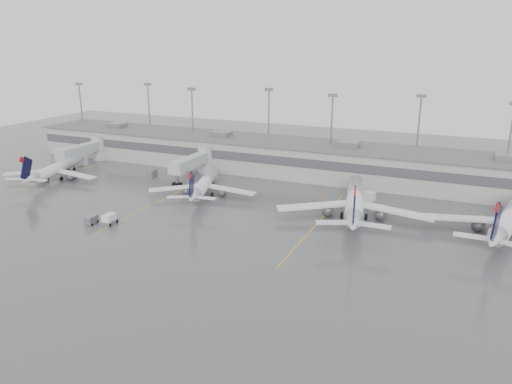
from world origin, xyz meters
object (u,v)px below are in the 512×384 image
at_px(jet_far_left, 54,169).
at_px(jet_mid_left, 204,184).
at_px(jet_mid_right, 355,201).
at_px(jet_far_right, 509,220).
at_px(baggage_tug, 109,220).

bearing_deg(jet_far_left, jet_mid_left, -9.84).
bearing_deg(jet_mid_right, jet_far_right, -9.11).
height_order(jet_far_left, jet_mid_right, jet_mid_right).
relative_size(jet_far_right, baggage_tug, 9.84).
distance_m(jet_far_right, baggage_tug, 72.14).
xyz_separation_m(jet_far_left, jet_mid_right, (74.14, 2.48, 0.67)).
height_order(jet_mid_right, baggage_tug, jet_mid_right).
xyz_separation_m(jet_mid_right, jet_far_right, (26.88, 1.27, -0.18)).
bearing_deg(jet_mid_left, baggage_tug, -125.27).
distance_m(jet_far_left, jet_mid_left, 40.44).
height_order(jet_mid_left, baggage_tug, jet_mid_left).
distance_m(jet_mid_left, jet_mid_right, 33.86).
relative_size(jet_far_left, jet_mid_right, 0.79).
xyz_separation_m(jet_mid_left, jet_far_right, (60.72, 0.41, 0.49)).
bearing_deg(jet_far_right, jet_mid_right, -165.56).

